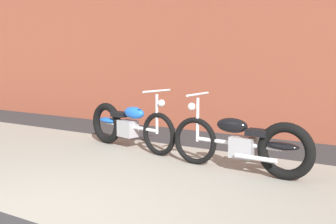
% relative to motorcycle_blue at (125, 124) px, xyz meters
% --- Properties ---
extents(ground_plane, '(80.00, 80.00, 0.00)m').
position_rel_motorcycle_blue_xyz_m(ground_plane, '(1.12, -2.90, -0.40)').
color(ground_plane, '#2D2D30').
extents(sidewalk_slab, '(36.00, 3.50, 0.01)m').
position_rel_motorcycle_blue_xyz_m(sidewalk_slab, '(1.12, -1.15, -0.40)').
color(sidewalk_slab, gray).
rests_on(sidewalk_slab, ground).
extents(brick_building_wall, '(36.00, 0.50, 4.67)m').
position_rel_motorcycle_blue_xyz_m(brick_building_wall, '(1.12, 2.30, 1.94)').
color(brick_building_wall, brown).
rests_on(brick_building_wall, ground).
extents(motorcycle_blue, '(1.99, 0.70, 1.03)m').
position_rel_motorcycle_blue_xyz_m(motorcycle_blue, '(0.00, 0.00, 0.00)').
color(motorcycle_blue, black).
rests_on(motorcycle_blue, ground).
extents(motorcycle_black, '(2.01, 0.58, 1.03)m').
position_rel_motorcycle_blue_xyz_m(motorcycle_black, '(2.32, -0.37, 0.00)').
color(motorcycle_black, black).
rests_on(motorcycle_black, ground).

